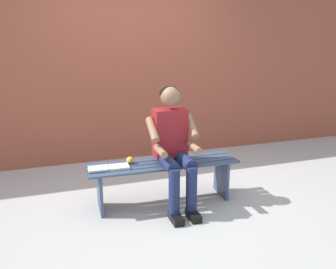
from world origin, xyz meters
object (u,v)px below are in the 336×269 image
person_seated (174,143)px  book_open (109,168)px  bench_near (164,173)px  apple (130,160)px

person_seated → book_open: (0.65, -0.11, -0.23)m
bench_near → person_seated: (-0.08, 0.10, 0.35)m
bench_near → person_seated: bearing=127.2°
bench_near → apple: bearing=-14.6°
book_open → apple: bearing=-159.1°
person_seated → book_open: size_ratio=3.02×
person_seated → apple: bearing=-24.5°
person_seated → book_open: person_seated is taller
apple → book_open: size_ratio=0.18×
bench_near → person_seated: person_seated is taller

